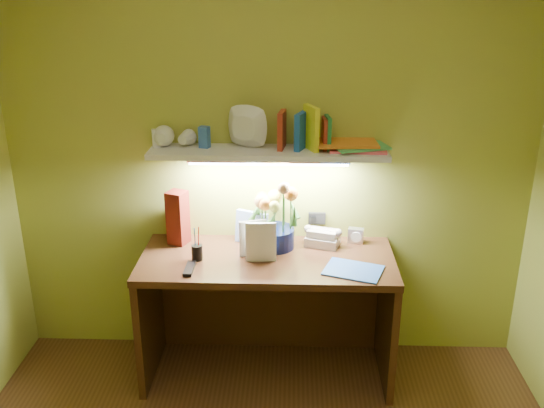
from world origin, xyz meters
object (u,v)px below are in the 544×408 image
(flower_bouquet, at_px, (274,214))
(desk_clock, at_px, (356,235))
(desk, at_px, (267,317))
(whisky_bottle, at_px, (176,218))
(telephone, at_px, (323,236))

(flower_bouquet, xyz_separation_m, desk_clock, (0.47, 0.08, -0.16))
(desk_clock, bearing_deg, desk, -144.31)
(whisky_bottle, bearing_deg, desk, -25.32)
(flower_bouquet, bearing_deg, desk, -103.69)
(desk, bearing_deg, telephone, 29.93)
(desk_clock, bearing_deg, telephone, -156.13)
(telephone, bearing_deg, desk_clock, 28.26)
(flower_bouquet, height_order, whisky_bottle, flower_bouquet)
(desk, height_order, flower_bouquet, flower_bouquet)
(desk, relative_size, flower_bouquet, 3.51)
(flower_bouquet, xyz_separation_m, telephone, (0.28, 0.04, -0.14))
(desk, xyz_separation_m, telephone, (0.31, 0.18, 0.43))
(desk, relative_size, desk_clock, 15.85)
(telephone, xyz_separation_m, whisky_bottle, (-0.86, 0.08, 0.07))
(flower_bouquet, bearing_deg, whisky_bottle, 168.88)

